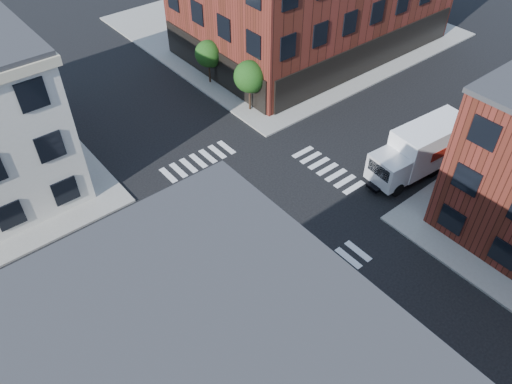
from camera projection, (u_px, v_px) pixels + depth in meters
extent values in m
plane|color=black|center=(256.00, 210.00, 34.39)|extent=(120.00, 120.00, 0.00)
cube|color=gray|center=(282.00, 26.00, 56.17)|extent=(30.00, 30.00, 0.15)
cylinder|color=black|center=(250.00, 102.00, 43.02)|extent=(0.18, 0.18, 1.47)
cylinder|color=black|center=(250.00, 94.00, 42.53)|extent=(0.12, 0.12, 1.47)
sphere|color=#12340E|center=(250.00, 77.00, 41.39)|extent=(2.69, 2.69, 2.69)
sphere|color=#12340E|center=(253.00, 82.00, 41.82)|extent=(1.85, 1.85, 1.85)
cylinder|color=black|center=(210.00, 75.00, 46.50)|extent=(0.18, 0.18, 1.33)
cylinder|color=black|center=(209.00, 69.00, 46.06)|extent=(0.12, 0.12, 1.33)
sphere|color=#12340E|center=(208.00, 54.00, 45.03)|extent=(2.43, 2.43, 2.43)
sphere|color=#12340E|center=(211.00, 58.00, 45.42)|extent=(1.67, 1.67, 1.67)
cylinder|color=black|center=(237.00, 308.00, 25.77)|extent=(0.12, 0.12, 4.60)
cylinder|color=black|center=(238.00, 329.00, 27.11)|extent=(0.28, 0.28, 0.30)
cube|color=#053819|center=(245.00, 292.00, 25.45)|extent=(1.10, 0.03, 0.22)
cube|color=#053819|center=(230.00, 288.00, 25.34)|extent=(0.03, 1.10, 0.22)
imported|color=black|center=(240.00, 284.00, 24.91)|extent=(0.22, 0.18, 1.10)
imported|color=black|center=(230.00, 286.00, 24.84)|extent=(0.18, 0.22, 1.10)
cube|color=white|center=(428.00, 144.00, 36.38)|extent=(6.23, 3.11, 3.22)
cube|color=maroon|center=(443.00, 153.00, 35.58)|extent=(2.28, 0.24, 0.73)
cube|color=maroon|center=(415.00, 135.00, 37.19)|extent=(2.28, 0.24, 0.73)
cube|color=silver|center=(388.00, 169.00, 35.12)|extent=(2.29, 2.67, 2.08)
cube|color=black|center=(379.00, 170.00, 34.47)|extent=(0.27, 1.98, 0.94)
cube|color=black|center=(412.00, 167.00, 36.99)|extent=(8.38, 1.75, 0.26)
cylinder|color=black|center=(397.00, 189.00, 35.19)|extent=(1.07, 0.45, 1.04)
cylinder|color=black|center=(375.00, 173.00, 36.53)|extent=(1.07, 0.45, 1.04)
cylinder|color=black|center=(433.00, 170.00, 36.75)|extent=(1.07, 0.45, 1.04)
cylinder|color=black|center=(411.00, 155.00, 38.09)|extent=(1.07, 0.45, 1.04)
cylinder|color=black|center=(455.00, 158.00, 37.79)|extent=(1.07, 0.45, 1.04)
cylinder|color=black|center=(433.00, 144.00, 39.12)|extent=(1.07, 0.45, 1.04)
cube|color=orange|center=(248.00, 277.00, 30.09)|extent=(0.45, 0.45, 0.04)
cone|color=orange|center=(248.00, 274.00, 29.88)|extent=(0.43, 0.43, 0.65)
cylinder|color=white|center=(248.00, 273.00, 29.82)|extent=(0.25, 0.25, 0.07)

